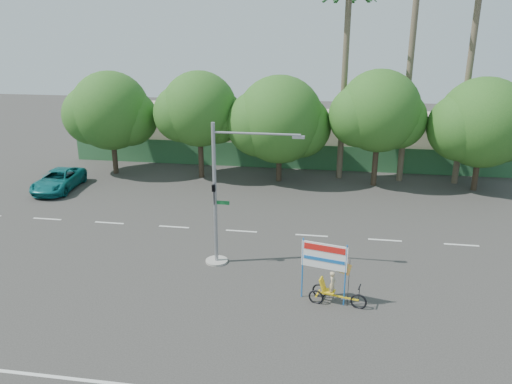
# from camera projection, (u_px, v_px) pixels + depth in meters

# --- Properties ---
(ground) EXTENTS (120.00, 120.00, 0.00)m
(ground) POSITION_uv_depth(u_px,v_px,m) (253.00, 309.00, 20.69)
(ground) COLOR #33302D
(ground) RESTS_ON ground
(fence) EXTENTS (38.00, 0.08, 2.00)m
(fence) POSITION_uv_depth(u_px,v_px,m) (296.00, 157.00, 40.49)
(fence) COLOR #336B3D
(fence) RESTS_ON ground
(building_left) EXTENTS (12.00, 8.00, 4.00)m
(building_left) POSITION_uv_depth(u_px,v_px,m) (192.00, 130.00, 45.87)
(building_left) COLOR #C1B599
(building_left) RESTS_ON ground
(building_right) EXTENTS (14.00, 8.00, 3.60)m
(building_right) POSITION_uv_depth(u_px,v_px,m) (393.00, 139.00, 43.26)
(building_right) COLOR #C1B599
(building_right) RESTS_ON ground
(tree_far_left) EXTENTS (7.14, 6.00, 7.96)m
(tree_far_left) POSITION_uv_depth(u_px,v_px,m) (110.00, 113.00, 38.10)
(tree_far_left) COLOR #473828
(tree_far_left) RESTS_ON ground
(tree_left) EXTENTS (6.66, 5.60, 8.07)m
(tree_left) POSITION_uv_depth(u_px,v_px,m) (199.00, 112.00, 36.97)
(tree_left) COLOR #473828
(tree_left) RESTS_ON ground
(tree_center) EXTENTS (7.62, 6.40, 7.85)m
(tree_center) POSITION_uv_depth(u_px,v_px,m) (279.00, 122.00, 36.27)
(tree_center) COLOR #473828
(tree_center) RESTS_ON ground
(tree_right) EXTENTS (6.90, 5.80, 8.36)m
(tree_right) POSITION_uv_depth(u_px,v_px,m) (378.00, 114.00, 34.98)
(tree_right) COLOR #473828
(tree_right) RESTS_ON ground
(tree_far_right) EXTENTS (7.38, 6.20, 7.94)m
(tree_far_right) POSITION_uv_depth(u_px,v_px,m) (482.00, 125.00, 34.13)
(tree_far_right) COLOR #473828
(tree_far_right) RESTS_ON ground
(palm_tall) EXTENTS (3.73, 3.79, 17.45)m
(palm_tall) POSITION_uv_depth(u_px,v_px,m) (413.00, 36.00, 34.41)
(palm_tall) COLOR #70604C
(palm_tall) RESTS_ON ground
(palm_mid) EXTENTS (3.73, 3.79, 15.45)m
(palm_mid) POSITION_uv_depth(u_px,v_px,m) (472.00, 52.00, 34.15)
(palm_mid) COLOR #70604C
(palm_mid) RESTS_ON ground
(palm_short) EXTENTS (3.73, 3.79, 14.45)m
(palm_short) POSITION_uv_depth(u_px,v_px,m) (346.00, 59.00, 35.59)
(palm_short) COLOR #70604C
(palm_short) RESTS_ON ground
(traffic_signal) EXTENTS (4.72, 1.10, 7.00)m
(traffic_signal) POSITION_uv_depth(u_px,v_px,m) (221.00, 207.00, 23.81)
(traffic_signal) COLOR gray
(traffic_signal) RESTS_ON ground
(trike_billboard) EXTENTS (2.80, 1.02, 2.81)m
(trike_billboard) POSITION_uv_depth(u_px,v_px,m) (330.00, 278.00, 20.85)
(trike_billboard) COLOR black
(trike_billboard) RESTS_ON ground
(pickup_truck) EXTENTS (2.80, 5.33, 1.43)m
(pickup_truck) POSITION_uv_depth(u_px,v_px,m) (58.00, 180.00, 35.39)
(pickup_truck) COLOR #0F6B6D
(pickup_truck) RESTS_ON ground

